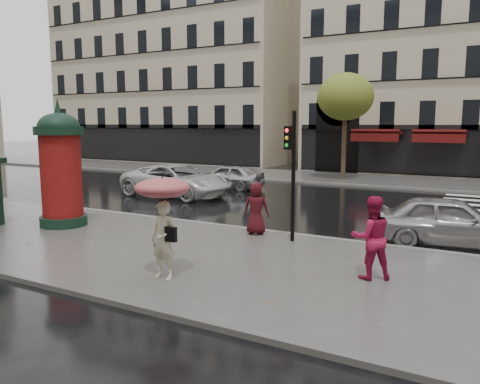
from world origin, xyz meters
The scene contains 15 objects.
ground centered at (0.00, 0.00, 0.00)m, with size 160.00×160.00×0.00m, color black.
near_sidewalk centered at (0.00, -0.50, 0.06)m, with size 90.00×7.00×0.12m, color #474744.
far_sidewalk centered at (0.00, 19.00, 0.06)m, with size 90.00×6.00×0.12m, color #474744.
near_kerb centered at (0.00, 3.00, 0.07)m, with size 90.00×0.25×0.14m, color slate.
far_kerb centered at (0.00, 16.00, 0.07)m, with size 90.00×0.25×0.14m, color slate.
bldg_far_left centered at (-22.00, 30.00, 11.31)m, with size 24.00×14.00×22.90m.
tree_far_left centered at (-2.00, 18.00, 5.17)m, with size 3.40×3.40×6.64m.
woman_umbrella centered at (-0.06, -2.42, 1.67)m, with size 1.22×1.22×2.36m.
woman_red centered at (4.00, -0.18, 1.06)m, with size 0.91×0.71×1.88m, color #AB1541.
man_burgundy centered at (-0.18, 2.40, 0.94)m, with size 0.80×0.52×1.64m, color #410D13.
morris_column centered at (-6.54, 0.36, 2.18)m, with size 1.60×1.60×4.31m.
traffic_light centered at (1.14, 2.04, 2.43)m, with size 0.28×0.38×3.82m.
car_silver centered at (5.28, 4.20, 0.75)m, with size 1.77×4.39×1.49m, color #A6A6AB.
car_white centered at (-7.47, 8.06, 0.79)m, with size 2.63×5.69×1.58m, color silver.
car_far_silver centered at (-6.61, 11.63, 0.69)m, with size 1.63×4.04×1.38m, color #B4B5BA.
Camera 1 is at (6.32, -10.50, 3.58)m, focal length 35.00 mm.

